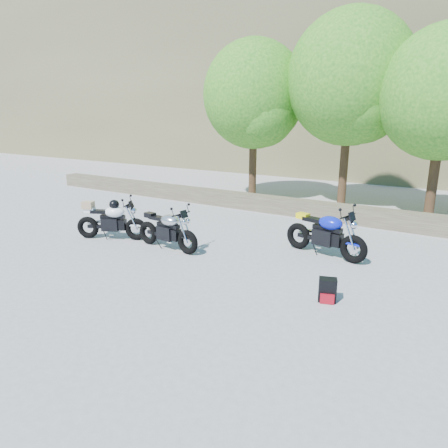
{
  "coord_description": "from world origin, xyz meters",
  "views": [
    {
      "loc": [
        4.72,
        -6.03,
        2.99
      ],
      "look_at": [
        0.2,
        1.0,
        0.75
      ],
      "focal_mm": 32.0,
      "sensor_mm": 36.0,
      "label": 1
    }
  ],
  "objects": [
    {
      "name": "silver_bike",
      "position": [
        -1.2,
        0.75,
        0.45
      ],
      "size": [
        1.84,
        0.58,
        0.92
      ],
      "rotation": [
        0.0,
        0.0,
        -0.07
      ],
      "color": "black",
      "rests_on": "ground"
    },
    {
      "name": "stone_wall",
      "position": [
        0.0,
        5.5,
        0.25
      ],
      "size": [
        22.0,
        0.55,
        0.5
      ],
      "primitive_type": "cube",
      "color": "brown",
      "rests_on": "ground"
    },
    {
      "name": "tree_decid_mid",
      "position": [
        0.91,
        7.54,
        4.04
      ],
      "size": [
        4.08,
        4.08,
        6.24
      ],
      "color": "#382314",
      "rests_on": "ground"
    },
    {
      "name": "tree_decid_right",
      "position": [
        3.71,
        6.94,
        3.5
      ],
      "size": [
        3.54,
        3.54,
        5.41
      ],
      "color": "#382314",
      "rests_on": "ground"
    },
    {
      "name": "backpack",
      "position": [
        2.85,
        0.07,
        0.19
      ],
      "size": [
        0.35,
        0.32,
        0.4
      ],
      "rotation": [
        0.0,
        0.0,
        0.34
      ],
      "color": "black",
      "rests_on": "ground"
    },
    {
      "name": "tree_decid_left",
      "position": [
        -2.39,
        7.14,
        3.63
      ],
      "size": [
        3.67,
        3.67,
        5.62
      ],
      "color": "#382314",
      "rests_on": "ground"
    },
    {
      "name": "blue_bike",
      "position": [
        2.05,
        2.28,
        0.49
      ],
      "size": [
        1.99,
        0.7,
        1.01
      ],
      "rotation": [
        0.0,
        0.0,
        -0.21
      ],
      "color": "black",
      "rests_on": "ground"
    },
    {
      "name": "white_bike",
      "position": [
        -2.92,
        0.59,
        0.5
      ],
      "size": [
        1.72,
        0.92,
        1.02
      ],
      "rotation": [
        0.0,
        0.0,
        0.44
      ],
      "color": "black",
      "rests_on": "ground"
    },
    {
      "name": "ground",
      "position": [
        0.0,
        0.0,
        0.0
      ],
      "size": [
        90.0,
        90.0,
        0.0
      ],
      "primitive_type": "plane",
      "color": "gray",
      "rests_on": "ground"
    }
  ]
}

